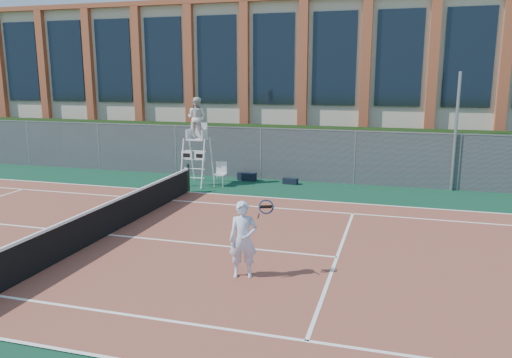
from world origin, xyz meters
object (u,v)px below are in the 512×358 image
(umpire_chair, at_px, (197,120))
(plastic_chair, at_px, (221,172))
(steel_pole, at_px, (456,132))
(tennis_player, at_px, (243,239))

(umpire_chair, height_order, plastic_chair, umpire_chair)
(plastic_chair, bearing_deg, steel_pole, 10.66)
(umpire_chair, relative_size, tennis_player, 2.09)
(steel_pole, relative_size, umpire_chair, 1.27)
(steel_pole, relative_size, plastic_chair, 4.67)
(plastic_chair, xyz_separation_m, tennis_player, (3.74, -8.78, 0.31))
(steel_pole, height_order, tennis_player, steel_pole)
(steel_pole, distance_m, plastic_chair, 9.28)
(steel_pole, xyz_separation_m, plastic_chair, (-8.96, -1.69, -1.70))
(steel_pole, xyz_separation_m, umpire_chair, (-9.97, -1.65, 0.35))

